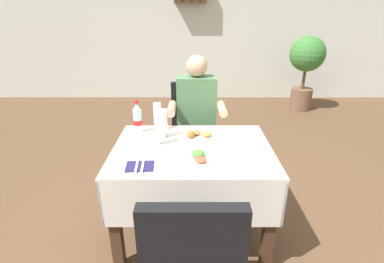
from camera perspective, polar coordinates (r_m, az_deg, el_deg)
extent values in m
plane|color=brown|center=(2.44, 2.37, -18.59)|extent=(11.00, 11.00, 0.00)
cube|color=silver|center=(5.64, 0.99, 21.31)|extent=(11.00, 0.12, 2.91)
cube|color=white|center=(2.01, 0.00, -3.48)|extent=(1.10, 0.83, 0.02)
cube|color=white|center=(1.75, 0.02, -14.41)|extent=(1.10, 0.02, 0.32)
cube|color=white|center=(2.45, -0.01, -2.82)|extent=(1.10, 0.02, 0.32)
cube|color=white|center=(2.16, -14.72, -7.42)|extent=(0.02, 0.83, 0.32)
cube|color=white|center=(2.16, 14.72, -7.40)|extent=(0.02, 0.83, 0.32)
cube|color=#472D1E|center=(1.98, -15.10, -17.56)|extent=(0.07, 0.07, 0.71)
cube|color=#472D1E|center=(1.98, 15.12, -17.53)|extent=(0.07, 0.07, 0.71)
cube|color=#472D1E|center=(2.54, -11.27, -7.28)|extent=(0.07, 0.07, 0.71)
cube|color=#472D1E|center=(2.54, 11.25, -7.26)|extent=(0.07, 0.07, 0.71)
cube|color=black|center=(2.75, -0.02, -1.21)|extent=(0.44, 0.44, 0.08)
cube|color=black|center=(2.89, -0.02, 5.53)|extent=(0.42, 0.06, 0.44)
cube|color=black|center=(2.73, -3.62, -7.76)|extent=(0.04, 0.04, 0.45)
cube|color=black|center=(2.73, 3.59, -7.76)|extent=(0.04, 0.04, 0.45)
cube|color=black|center=(3.03, -3.25, -4.47)|extent=(0.04, 0.04, 0.45)
cube|color=black|center=(3.03, 3.21, -4.46)|extent=(0.04, 0.04, 0.45)
cube|color=black|center=(1.57, 0.04, -23.13)|extent=(0.44, 0.44, 0.08)
cube|color=black|center=(1.20, 0.07, -23.13)|extent=(0.42, 0.06, 0.44)
cylinder|color=#282D42|center=(2.70, -0.88, -8.12)|extent=(0.10, 0.10, 0.45)
cylinder|color=#282D42|center=(2.70, 2.55, -8.11)|extent=(0.10, 0.10, 0.45)
cube|color=#282D42|center=(2.71, 0.82, -1.17)|extent=(0.34, 0.36, 0.12)
cube|color=#4C754C|center=(2.67, 0.83, 5.61)|extent=(0.36, 0.20, 0.50)
sphere|color=tan|center=(2.59, 0.88, 12.92)|extent=(0.19, 0.19, 0.19)
cylinder|color=tan|center=(2.45, -4.13, 4.55)|extent=(0.07, 0.26, 0.07)
cylinder|color=tan|center=(2.46, 5.94, 4.54)|extent=(0.07, 0.26, 0.07)
cylinder|color=white|center=(1.86, 0.86, -5.26)|extent=(0.26, 0.26, 0.01)
ellipsoid|color=#C14C33|center=(1.80, 1.58, -5.61)|extent=(0.11, 0.11, 0.03)
ellipsoid|color=#4C8E38|center=(1.84, 1.19, -4.42)|extent=(0.11, 0.11, 0.05)
cylinder|color=white|center=(2.17, 1.14, -0.93)|extent=(0.25, 0.25, 0.01)
ellipsoid|color=#B77A38|center=(2.17, 0.79, -0.22)|extent=(0.08, 0.08, 0.04)
ellipsoid|color=#B77A38|center=(2.15, 2.85, -0.51)|extent=(0.09, 0.09, 0.03)
ellipsoid|color=#99602D|center=(2.12, -0.35, -0.48)|extent=(0.09, 0.09, 0.06)
cylinder|color=white|center=(2.07, -6.24, -2.43)|extent=(0.07, 0.07, 0.01)
cylinder|color=white|center=(2.06, -6.26, -1.98)|extent=(0.02, 0.02, 0.03)
cylinder|color=white|center=(2.02, -6.38, 0.56)|extent=(0.07, 0.07, 0.17)
cylinder|color=#C68928|center=(2.04, -6.31, -0.80)|extent=(0.06, 0.06, 0.06)
cylinder|color=white|center=(2.30, -6.82, 0.29)|extent=(0.07, 0.07, 0.01)
cylinder|color=white|center=(2.30, -6.84, 0.71)|extent=(0.02, 0.02, 0.03)
cylinder|color=white|center=(2.26, -6.97, 3.31)|extent=(0.06, 0.06, 0.19)
cylinder|color=gold|center=(2.27, -6.93, 2.53)|extent=(0.06, 0.06, 0.13)
cylinder|color=white|center=(2.18, -5.80, -1.04)|extent=(0.07, 0.07, 0.01)
cylinder|color=white|center=(2.17, -5.82, -0.61)|extent=(0.02, 0.02, 0.03)
cylinder|color=white|center=(2.13, -5.93, 1.98)|extent=(0.07, 0.07, 0.18)
cylinder|color=black|center=(2.15, -5.88, 0.88)|extent=(0.07, 0.07, 0.09)
cylinder|color=silver|center=(2.26, -10.81, 2.05)|extent=(0.07, 0.07, 0.18)
cylinder|color=red|center=(2.26, -10.80, 1.83)|extent=(0.07, 0.07, 0.04)
cone|color=silver|center=(2.22, -11.04, 4.94)|extent=(0.06, 0.06, 0.05)
cylinder|color=red|center=(2.21, -11.11, 5.84)|extent=(0.03, 0.03, 0.02)
cube|color=#231E4C|center=(1.79, -10.42, -6.83)|extent=(0.18, 0.14, 0.01)
cube|color=silver|center=(1.79, -11.01, -6.65)|extent=(0.03, 0.19, 0.01)
cube|color=silver|center=(1.79, -9.86, -6.63)|extent=(0.03, 0.19, 0.01)
cylinder|color=brown|center=(5.40, 20.76, 6.10)|extent=(0.36, 0.36, 0.37)
cylinder|color=brown|center=(5.32, 21.31, 9.83)|extent=(0.05, 0.05, 0.35)
sphere|color=#387533|center=(5.25, 21.96, 14.14)|extent=(0.57, 0.57, 0.57)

